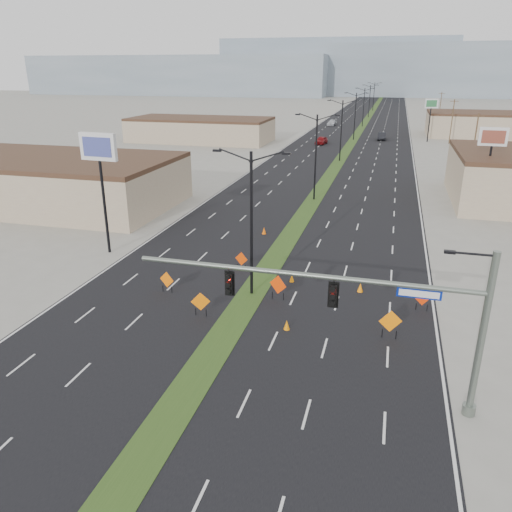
% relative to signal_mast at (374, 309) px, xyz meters
% --- Properties ---
extents(ground, '(600.00, 600.00, 0.00)m').
position_rel_signal_mast_xyz_m(ground, '(-8.56, -2.00, -4.79)').
color(ground, gray).
rests_on(ground, ground).
extents(road_surface, '(25.00, 400.00, 0.02)m').
position_rel_signal_mast_xyz_m(road_surface, '(-8.56, 98.00, -4.79)').
color(road_surface, black).
rests_on(road_surface, ground).
extents(median_strip, '(2.00, 400.00, 0.04)m').
position_rel_signal_mast_xyz_m(median_strip, '(-8.56, 98.00, -4.79)').
color(median_strip, '#294719').
rests_on(median_strip, ground).
extents(building_sw_near, '(40.00, 16.00, 5.00)m').
position_rel_signal_mast_xyz_m(building_sw_near, '(-43.56, 28.00, -2.29)').
color(building_sw_near, tan).
rests_on(building_sw_near, ground).
extents(building_sw_far, '(30.00, 14.00, 4.50)m').
position_rel_signal_mast_xyz_m(building_sw_far, '(-40.56, 83.00, -2.54)').
color(building_sw_far, tan).
rests_on(building_sw_far, ground).
extents(mesa_west, '(180.00, 50.00, 22.00)m').
position_rel_signal_mast_xyz_m(mesa_west, '(-128.56, 278.00, 6.21)').
color(mesa_west, gray).
rests_on(mesa_west, ground).
extents(mesa_center, '(220.00, 50.00, 28.00)m').
position_rel_signal_mast_xyz_m(mesa_center, '(31.44, 298.00, 9.21)').
color(mesa_center, gray).
rests_on(mesa_center, ground).
extents(mesa_backdrop, '(140.00, 50.00, 32.00)m').
position_rel_signal_mast_xyz_m(mesa_backdrop, '(-38.56, 318.00, 11.21)').
color(mesa_backdrop, gray).
rests_on(mesa_backdrop, ground).
extents(signal_mast, '(16.30, 0.60, 8.00)m').
position_rel_signal_mast_xyz_m(signal_mast, '(0.00, 0.00, 0.00)').
color(signal_mast, slate).
rests_on(signal_mast, ground).
extents(streetlight_0, '(5.15, 0.24, 10.02)m').
position_rel_signal_mast_xyz_m(streetlight_0, '(-8.56, 10.00, 0.63)').
color(streetlight_0, black).
rests_on(streetlight_0, ground).
extents(streetlight_1, '(5.15, 0.24, 10.02)m').
position_rel_signal_mast_xyz_m(streetlight_1, '(-8.56, 38.00, 0.63)').
color(streetlight_1, black).
rests_on(streetlight_1, ground).
extents(streetlight_2, '(5.15, 0.24, 10.02)m').
position_rel_signal_mast_xyz_m(streetlight_2, '(-8.56, 66.00, 0.63)').
color(streetlight_2, black).
rests_on(streetlight_2, ground).
extents(streetlight_3, '(5.15, 0.24, 10.02)m').
position_rel_signal_mast_xyz_m(streetlight_3, '(-8.56, 94.00, 0.63)').
color(streetlight_3, black).
rests_on(streetlight_3, ground).
extents(streetlight_4, '(5.15, 0.24, 10.02)m').
position_rel_signal_mast_xyz_m(streetlight_4, '(-8.56, 122.00, 0.63)').
color(streetlight_4, black).
rests_on(streetlight_4, ground).
extents(streetlight_5, '(5.15, 0.24, 10.02)m').
position_rel_signal_mast_xyz_m(streetlight_5, '(-8.56, 150.00, 0.63)').
color(streetlight_5, black).
rests_on(streetlight_5, ground).
extents(streetlight_6, '(5.15, 0.24, 10.02)m').
position_rel_signal_mast_xyz_m(streetlight_6, '(-8.56, 178.00, 0.63)').
color(streetlight_6, black).
rests_on(streetlight_6, ground).
extents(utility_pole_1, '(1.60, 0.20, 9.00)m').
position_rel_signal_mast_xyz_m(utility_pole_1, '(11.44, 58.00, -0.12)').
color(utility_pole_1, '#4C3823').
rests_on(utility_pole_1, ground).
extents(utility_pole_2, '(1.60, 0.20, 9.00)m').
position_rel_signal_mast_xyz_m(utility_pole_2, '(11.44, 93.00, -0.12)').
color(utility_pole_2, '#4C3823').
rests_on(utility_pole_2, ground).
extents(utility_pole_3, '(1.60, 0.20, 9.00)m').
position_rel_signal_mast_xyz_m(utility_pole_3, '(11.44, 128.00, -0.12)').
color(utility_pole_3, '#4C3823').
rests_on(utility_pole_3, ground).
extents(car_left, '(2.45, 4.86, 1.59)m').
position_rel_signal_mast_xyz_m(car_left, '(-14.50, 85.27, -4.00)').
color(car_left, maroon).
rests_on(car_left, ground).
extents(car_mid, '(1.80, 4.94, 1.62)m').
position_rel_signal_mast_xyz_m(car_mid, '(-2.51, 95.44, -3.98)').
color(car_mid, black).
rests_on(car_mid, ground).
extents(car_far, '(2.50, 5.19, 1.46)m').
position_rel_signal_mast_xyz_m(car_far, '(-16.94, 122.43, -4.06)').
color(car_far, '#B9BDC4').
rests_on(car_far, ground).
extents(construction_sign_0, '(1.16, 0.33, 1.58)m').
position_rel_signal_mast_xyz_m(construction_sign_0, '(-14.40, 8.65, -3.87)').
color(construction_sign_0, '#FF6A05').
rests_on(construction_sign_0, ground).
extents(construction_sign_1, '(1.18, 0.45, 1.64)m').
position_rel_signal_mast_xyz_m(construction_sign_1, '(-10.78, 5.88, -3.83)').
color(construction_sign_1, orange).
rests_on(construction_sign_1, ground).
extents(construction_sign_2, '(1.08, 0.30, 1.47)m').
position_rel_signal_mast_xyz_m(construction_sign_2, '(-10.56, 14.14, -3.93)').
color(construction_sign_2, '#E33E04').
rests_on(construction_sign_2, ground).
extents(construction_sign_3, '(1.26, 0.55, 1.80)m').
position_rel_signal_mast_xyz_m(construction_sign_3, '(-6.56, 9.56, -3.73)').
color(construction_sign_3, '#F03905').
rests_on(construction_sign_3, ground).
extents(construction_sign_4, '(1.33, 0.41, 1.83)m').
position_rel_signal_mast_xyz_m(construction_sign_4, '(0.96, 6.12, -3.71)').
color(construction_sign_4, orange).
rests_on(construction_sign_4, ground).
extents(construction_sign_5, '(1.17, 0.37, 1.60)m').
position_rel_signal_mast_xyz_m(construction_sign_5, '(2.94, 10.40, -3.85)').
color(construction_sign_5, red).
rests_on(construction_sign_5, ground).
extents(cone_0, '(0.43, 0.43, 0.59)m').
position_rel_signal_mast_xyz_m(cone_0, '(-6.23, 12.81, -4.49)').
color(cone_0, orange).
rests_on(cone_0, ground).
extents(cone_1, '(0.50, 0.50, 0.65)m').
position_rel_signal_mast_xyz_m(cone_1, '(-5.09, 5.57, -4.47)').
color(cone_1, orange).
rests_on(cone_1, ground).
extents(cone_2, '(0.43, 0.43, 0.68)m').
position_rel_signal_mast_xyz_m(cone_2, '(-1.17, 12.32, -4.45)').
color(cone_2, orange).
rests_on(cone_2, ground).
extents(cone_3, '(0.52, 0.52, 0.68)m').
position_rel_signal_mast_xyz_m(cone_3, '(-11.07, 23.37, -4.45)').
color(cone_3, '#EA5A04').
rests_on(cone_3, ground).
extents(pole_sign_west, '(3.33, 0.65, 10.14)m').
position_rel_signal_mast_xyz_m(pole_sign_west, '(-22.78, 14.99, 3.53)').
color(pole_sign_west, black).
rests_on(pole_sign_west, ground).
extents(pole_sign_east_near, '(2.95, 0.47, 9.02)m').
position_rel_signal_mast_xyz_m(pole_sign_east_near, '(10.49, 38.75, 2.54)').
color(pole_sign_east_near, black).
rests_on(pole_sign_east_near, ground).
extents(pole_sign_east_far, '(2.83, 1.42, 8.95)m').
position_rel_signal_mast_xyz_m(pole_sign_east_far, '(7.16, 95.21, 2.47)').
color(pole_sign_east_far, black).
rests_on(pole_sign_east_far, ground).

